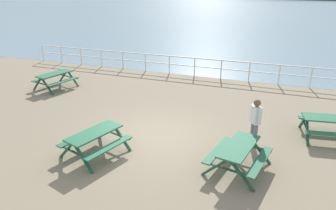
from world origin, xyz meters
TOP-DOWN VIEW (x-y plane):
  - ground_plane at (0.00, 0.00)m, footprint 30.00×24.00m
  - sea_band at (0.00, 52.75)m, footprint 142.00×90.00m
  - seaward_railing at (-0.00, 7.75)m, footprint 23.07×0.07m
  - picnic_table_near_left at (-1.32, -1.72)m, footprint 1.95×2.16m
  - picnic_table_near_right at (-6.83, 3.25)m, footprint 1.89×2.11m
  - picnic_table_mid_centre at (3.00, -1.03)m, footprint 1.83×2.06m
  - picnic_table_far_left at (5.67, 1.99)m, footprint 2.01×1.77m
  - visitor at (3.28, 0.49)m, footprint 0.37×0.46m

SIDE VIEW (x-z plane):
  - ground_plane at x=0.00m, z-range -0.20..0.00m
  - sea_band at x=0.00m, z-range 0.00..0.00m
  - picnic_table_near_left at x=-1.32m, z-range 0.19..0.98m
  - picnic_table_near_right at x=-6.83m, z-range 0.19..0.98m
  - picnic_table_mid_centre at x=3.00m, z-range 0.19..0.98m
  - picnic_table_far_left at x=5.67m, z-range 0.19..0.98m
  - seaward_railing at x=0.00m, z-range 0.19..1.27m
  - visitor at x=3.28m, z-range 0.12..1.78m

